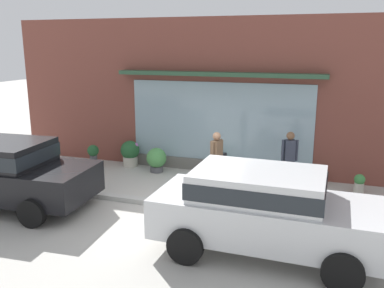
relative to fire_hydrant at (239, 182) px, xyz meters
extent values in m
plane|color=#B2AFA8|center=(-1.10, -1.00, -0.41)|extent=(60.00, 60.00, 0.00)
cube|color=#B2B2AD|center=(-1.10, -1.20, -0.35)|extent=(14.00, 0.24, 0.12)
cube|color=brown|center=(-1.10, 2.20, 1.93)|extent=(14.00, 0.36, 4.68)
cube|color=#8CA5B2|center=(-1.09, 2.00, 1.15)|extent=(5.64, 0.03, 2.45)
cube|color=#2D5138|center=(-1.10, 1.85, 2.62)|extent=(6.24, 0.56, 0.12)
cube|color=#605E59|center=(-1.10, 1.98, -0.23)|extent=(6.04, 0.20, 0.36)
cylinder|color=#B2B2B7|center=(0.00, 0.00, -0.38)|extent=(0.36, 0.36, 0.06)
cylinder|color=#B2B2B7|center=(0.00, 0.00, -0.06)|extent=(0.24, 0.24, 0.57)
sphere|color=#B2B2B7|center=(0.00, 0.00, 0.29)|extent=(0.26, 0.26, 0.26)
cylinder|color=#B2B2B7|center=(-0.16, 0.00, -0.03)|extent=(0.10, 0.09, 0.09)
cylinder|color=#B2B2B7|center=(0.16, 0.00, -0.03)|extent=(0.10, 0.09, 0.09)
cylinder|color=#B2B2B7|center=(0.00, -0.16, -0.03)|extent=(0.09, 0.10, 0.09)
cylinder|color=#333847|center=(-0.66, 0.31, 0.00)|extent=(0.12, 0.12, 0.81)
cylinder|color=#333847|center=(-0.71, 0.14, 0.00)|extent=(0.12, 0.12, 0.81)
cube|color=brown|center=(-0.68, 0.23, 0.70)|extent=(0.28, 0.37, 0.60)
sphere|color=#A37556|center=(-0.68, 0.23, 1.12)|extent=(0.22, 0.22, 0.22)
cylinder|color=brown|center=(-0.62, 0.43, 0.72)|extent=(0.08, 0.08, 0.57)
cylinder|color=brown|center=(-0.74, 0.02, 0.72)|extent=(0.08, 0.08, 0.57)
cube|color=black|center=(-0.58, 0.51, 0.45)|extent=(0.16, 0.26, 0.28)
cylinder|color=#475675|center=(1.22, 0.95, -0.01)|extent=(0.12, 0.12, 0.80)
cylinder|color=#475675|center=(1.08, 0.91, -0.01)|extent=(0.12, 0.12, 0.80)
cube|color=#333847|center=(1.15, 0.93, 0.70)|extent=(0.32, 0.27, 0.60)
sphere|color=brown|center=(1.15, 0.93, 1.11)|extent=(0.22, 0.22, 0.22)
cylinder|color=#333847|center=(1.33, 0.99, 0.71)|extent=(0.08, 0.08, 0.57)
cylinder|color=#333847|center=(0.98, 0.88, 0.71)|extent=(0.08, 0.08, 0.57)
cube|color=black|center=(-5.26, -2.38, 0.29)|extent=(4.39, 2.08, 0.75)
cylinder|color=black|center=(-3.98, -1.37, -0.09)|extent=(0.65, 0.22, 0.64)
cylinder|color=black|center=(-3.88, -3.24, -0.09)|extent=(0.65, 0.22, 0.64)
cube|color=silver|center=(1.14, -2.78, 0.31)|extent=(4.34, 1.82, 0.76)
cube|color=silver|center=(0.93, -2.78, 0.93)|extent=(2.40, 1.64, 0.56)
cube|color=#1E2328|center=(0.93, -2.78, 0.93)|extent=(2.44, 1.66, 0.31)
cylinder|color=black|center=(2.49, -1.92, -0.07)|extent=(0.68, 0.19, 0.68)
cylinder|color=black|center=(2.46, -3.69, -0.07)|extent=(0.68, 0.19, 0.68)
cylinder|color=black|center=(-0.18, -1.87, -0.07)|extent=(0.68, 0.19, 0.68)
cylinder|color=black|center=(-0.21, -3.64, -0.07)|extent=(0.68, 0.19, 0.68)
cylinder|color=#B7B2A3|center=(2.98, 1.32, -0.27)|extent=(0.26, 0.26, 0.27)
sphere|color=#3D8442|center=(2.98, 1.32, -0.04)|extent=(0.29, 0.29, 0.29)
sphere|color=#DB4C7A|center=(3.03, 1.32, 0.02)|extent=(0.08, 0.08, 0.08)
sphere|color=white|center=(2.92, 1.29, 0.01)|extent=(0.06, 0.06, 0.06)
sphere|color=white|center=(3.01, 1.28, 0.03)|extent=(0.08, 0.08, 0.08)
cylinder|color=#B7B2A3|center=(-3.96, 1.65, -0.24)|extent=(0.47, 0.47, 0.33)
sphere|color=#23562D|center=(-3.96, 1.65, 0.13)|extent=(0.61, 0.61, 0.61)
sphere|color=orange|center=(-4.01, 1.79, 0.29)|extent=(0.15, 0.15, 0.15)
sphere|color=#E5C64C|center=(-3.80, 1.77, 0.21)|extent=(0.13, 0.13, 0.13)
sphere|color=#B266B7|center=(-3.76, 1.68, 0.30)|extent=(0.15, 0.15, 0.15)
cylinder|color=#33473D|center=(-0.93, 1.68, -0.27)|extent=(0.33, 0.33, 0.27)
sphere|color=#4C934C|center=(-0.93, 1.68, 0.01)|extent=(0.42, 0.42, 0.42)
sphere|color=#E5C64C|center=(-0.90, 1.54, 0.05)|extent=(0.08, 0.08, 0.08)
sphere|color=#E5C64C|center=(-0.96, 1.61, 0.13)|extent=(0.09, 0.09, 0.09)
cylinder|color=#4C4C51|center=(-5.11, 1.29, -0.23)|extent=(0.24, 0.24, 0.36)
sphere|color=#23562D|center=(-5.11, 1.29, 0.11)|extent=(0.37, 0.37, 0.37)
cylinder|color=#4C4C51|center=(1.92, 1.76, -0.27)|extent=(0.28, 0.28, 0.28)
sphere|color=#4C934C|center=(1.92, 1.76, -0.04)|extent=(0.27, 0.27, 0.27)
sphere|color=white|center=(1.87, 1.80, 0.02)|extent=(0.08, 0.08, 0.08)
sphere|color=white|center=(1.86, 1.79, 0.00)|extent=(0.07, 0.07, 0.07)
cylinder|color=#4C4C51|center=(-2.90, 1.34, -0.31)|extent=(0.40, 0.40, 0.19)
sphere|color=#4C934C|center=(-2.90, 1.34, 0.05)|extent=(0.62, 0.62, 0.62)
camera|label=1|loc=(2.05, -10.07, 3.47)|focal=38.80mm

